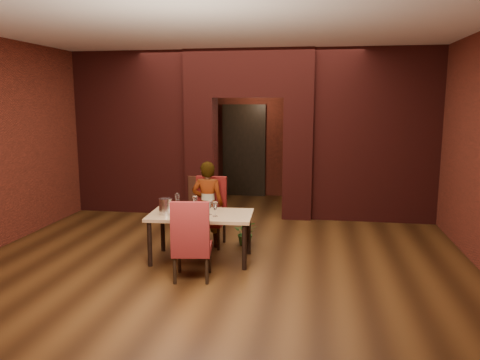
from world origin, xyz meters
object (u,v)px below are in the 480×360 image
at_px(chair_far, 208,212).
at_px(wine_glass_a, 195,203).
at_px(wine_bucket, 166,206).
at_px(water_bottle, 177,202).
at_px(wine_glass_b, 210,208).
at_px(person_seated, 208,204).
at_px(wine_glass_c, 215,209).
at_px(chair_near, 192,239).
at_px(potted_plant, 246,233).
at_px(dining_table, 201,237).

distance_m(chair_far, wine_glass_a, 0.58).
distance_m(wine_bucket, water_bottle, 0.24).
distance_m(wine_glass_a, wine_glass_b, 0.33).
height_order(person_seated, wine_glass_c, person_seated).
height_order(person_seated, water_bottle, person_seated).
distance_m(person_seated, wine_glass_c, 0.82).
height_order(chair_near, person_seated, person_seated).
relative_size(wine_glass_b, potted_plant, 0.49).
bearing_deg(potted_plant, wine_glass_c, -107.46).
xyz_separation_m(chair_far, chair_near, (0.11, -1.38, -0.01)).
bearing_deg(wine_bucket, wine_glass_c, -0.76).
xyz_separation_m(chair_far, wine_glass_b, (0.19, -0.71, 0.24)).
bearing_deg(person_seated, wine_glass_b, 104.30).
xyz_separation_m(chair_near, wine_glass_b, (0.08, 0.66, 0.25)).
height_order(dining_table, person_seated, person_seated).
bearing_deg(chair_far, wine_glass_b, -73.94).
height_order(wine_glass_a, wine_glass_c, wine_glass_a).
distance_m(wine_bucket, potted_plant, 1.47).
bearing_deg(wine_glass_c, wine_glass_a, 141.66).
bearing_deg(water_bottle, wine_glass_c, -20.52).
bearing_deg(dining_table, chair_near, -88.23).
xyz_separation_m(chair_far, wine_bucket, (-0.42, -0.79, 0.25)).
distance_m(chair_near, wine_glass_b, 0.71).
xyz_separation_m(water_bottle, potted_plant, (0.90, 0.69, -0.61)).
bearing_deg(water_bottle, potted_plant, 37.78).
distance_m(dining_table, wine_glass_a, 0.49).
relative_size(chair_near, potted_plant, 2.63).
relative_size(chair_far, wine_glass_b, 5.45).
xyz_separation_m(wine_glass_b, water_bottle, (-0.51, 0.14, 0.04)).
bearing_deg(person_seated, water_bottle, 57.71).
distance_m(chair_far, wine_bucket, 0.93).
bearing_deg(potted_plant, water_bottle, -142.22).
relative_size(dining_table, potted_plant, 3.65).
distance_m(dining_table, wine_glass_c, 0.51).
distance_m(person_seated, water_bottle, 0.64).
bearing_deg(chair_near, potted_plant, -115.55).
bearing_deg(wine_glass_a, person_seated, 81.04).
height_order(wine_glass_a, wine_glass_b, wine_glass_a).
xyz_separation_m(chair_near, water_bottle, (-0.43, 0.80, 0.29)).
xyz_separation_m(dining_table, wine_glass_c, (0.24, -0.13, 0.44)).
xyz_separation_m(chair_near, wine_bucket, (-0.54, 0.59, 0.27)).
bearing_deg(wine_glass_b, wine_glass_a, 142.81).
distance_m(chair_near, potted_plant, 1.60).
bearing_deg(dining_table, wine_glass_b, -19.49).
bearing_deg(water_bottle, wine_glass_b, -15.51).
bearing_deg(chair_near, chair_far, -93.78).
relative_size(dining_table, water_bottle, 5.36).
distance_m(person_seated, wine_bucket, 0.87).
height_order(wine_bucket, potted_plant, wine_bucket).
relative_size(chair_near, wine_glass_b, 5.33).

